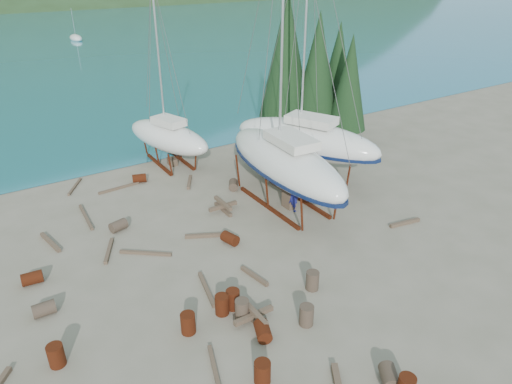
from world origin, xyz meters
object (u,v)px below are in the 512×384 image
large_sailboat_near (285,161)px  small_sailboat_shore (168,136)px  worker (293,196)px  large_sailboat_far (305,139)px

large_sailboat_near → small_sailboat_shore: large_sailboat_near is taller
small_sailboat_shore → worker: small_sailboat_shore is taller
large_sailboat_near → large_sailboat_far: size_ratio=1.05×
small_sailboat_shore → large_sailboat_near: bearing=-88.3°
large_sailboat_far → small_sailboat_shore: large_sailboat_far is taller
large_sailboat_far → worker: bearing=-160.1°
large_sailboat_near → large_sailboat_far: large_sailboat_near is taller
worker → large_sailboat_far: bearing=-54.9°
worker → large_sailboat_near: bearing=-12.4°
large_sailboat_near → small_sailboat_shore: size_ratio=1.38×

